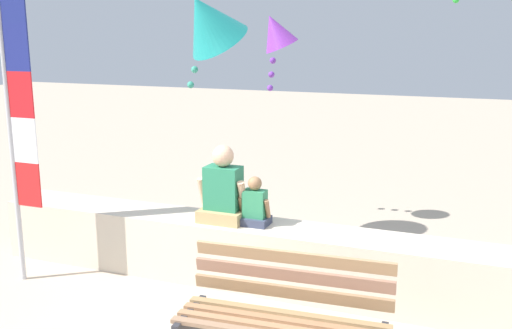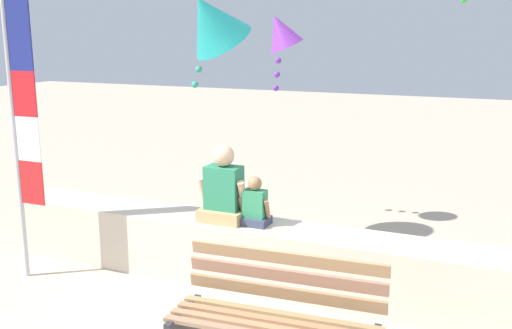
% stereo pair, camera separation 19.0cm
% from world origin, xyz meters
% --- Properties ---
extents(seawall_ledge, '(6.06, 0.57, 0.64)m').
position_xyz_m(seawall_ledge, '(0.00, 1.19, 0.32)').
color(seawall_ledge, beige).
rests_on(seawall_ledge, ground).
extents(park_bench, '(1.56, 0.71, 0.88)m').
position_xyz_m(park_bench, '(0.59, -0.21, 0.41)').
color(park_bench, '#947054').
rests_on(park_bench, ground).
extents(person_adult, '(0.50, 0.37, 0.77)m').
position_xyz_m(person_adult, '(-0.52, 1.18, 0.93)').
color(person_adult, tan).
rests_on(person_adult, seawall_ledge).
extents(person_child, '(0.32, 0.23, 0.48)m').
position_xyz_m(person_child, '(-0.18, 1.18, 0.82)').
color(person_child, '#363D56').
rests_on(person_child, seawall_ledge).
extents(flag_banner, '(0.33, 0.05, 2.99)m').
position_xyz_m(flag_banner, '(-2.35, 0.45, 1.72)').
color(flag_banner, '#B7B7BC').
rests_on(flag_banner, ground).
extents(kite_purple, '(0.69, 0.71, 1.03)m').
position_xyz_m(kite_purple, '(-0.60, 2.92, 2.47)').
color(kite_purple, purple).
extents(kite_teal, '(1.06, 1.12, 1.19)m').
position_xyz_m(kite_teal, '(-1.04, 1.97, 2.59)').
color(kite_teal, teal).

